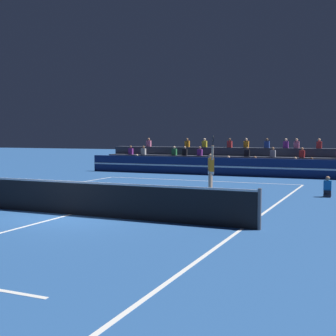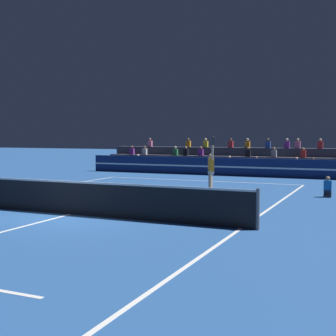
{
  "view_description": "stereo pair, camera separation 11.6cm",
  "coord_description": "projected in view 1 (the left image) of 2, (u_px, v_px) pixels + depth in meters",
  "views": [
    {
      "loc": [
        8.6,
        -12.07,
        2.49
      ],
      "look_at": [
        0.73,
        5.98,
        1.1
      ],
      "focal_mm": 50.0,
      "sensor_mm": 36.0,
      "label": 1
    },
    {
      "loc": [
        8.71,
        -12.03,
        2.49
      ],
      "look_at": [
        0.73,
        5.98,
        1.1
      ],
      "focal_mm": 50.0,
      "sensor_mm": 36.0,
      "label": 2
    }
  ],
  "objects": [
    {
      "name": "ground_plane",
      "position": [
        71.0,
        215.0,
        14.64
      ],
      "size": [
        120.0,
        120.0,
        0.0
      ],
      "primitive_type": "plane",
      "color": "#285699"
    },
    {
      "name": "court_lines",
      "position": [
        71.0,
        214.0,
        14.64
      ],
      "size": [
        11.1,
        23.9,
        0.01
      ],
      "color": "white",
      "rests_on": "ground"
    },
    {
      "name": "tennis_net",
      "position": [
        70.0,
        197.0,
        14.61
      ],
      "size": [
        12.0,
        0.1,
        1.1
      ],
      "color": "slate",
      "rests_on": "ground"
    },
    {
      "name": "sponsor_banner_wall",
      "position": [
        220.0,
        167.0,
        28.89
      ],
      "size": [
        18.0,
        0.26,
        1.1
      ],
      "color": "navy",
      "rests_on": "ground"
    },
    {
      "name": "bleacher_stand",
      "position": [
        231.0,
        163.0,
        31.19
      ],
      "size": [
        17.9,
        2.85,
        2.28
      ],
      "color": "#383D4C",
      "rests_on": "ground"
    },
    {
      "name": "ball_kid_courtside",
      "position": [
        327.0,
        189.0,
        18.77
      ],
      "size": [
        0.3,
        0.36,
        0.84
      ],
      "color": "black",
      "rests_on": "ground"
    },
    {
      "name": "tennis_player",
      "position": [
        211.0,
        171.0,
        19.65
      ],
      "size": [
        0.47,
        0.74,
        2.5
      ],
      "color": "tan",
      "rests_on": "ground"
    },
    {
      "name": "tennis_ball",
      "position": [
        169.0,
        188.0,
        21.84
      ],
      "size": [
        0.07,
        0.07,
        0.07
      ],
      "primitive_type": "sphere",
      "color": "#C6DB33",
      "rests_on": "ground"
    }
  ]
}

